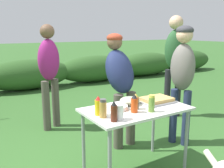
# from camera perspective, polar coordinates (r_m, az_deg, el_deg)

# --- Properties ---
(shrub_hedge) EXTENTS (14.40, 0.90, 0.79)m
(shrub_hedge) POSITION_cam_1_polar(r_m,az_deg,el_deg) (6.94, -18.65, 2.05)
(shrub_hedge) COLOR #2D5623
(shrub_hedge) RESTS_ON ground
(folding_table) EXTENTS (1.10, 0.64, 0.74)m
(folding_table) POSITION_cam_1_polar(r_m,az_deg,el_deg) (2.66, 5.51, -7.06)
(folding_table) COLOR silver
(folding_table) RESTS_ON ground
(food_tray) EXTENTS (0.37, 0.29, 0.06)m
(food_tray) POSITION_cam_1_polar(r_m,az_deg,el_deg) (2.87, 10.16, -3.64)
(food_tray) COLOR #9E9EA3
(food_tray) RESTS_ON folding_table
(plate_stack) EXTENTS (0.21, 0.21, 0.04)m
(plate_stack) POSITION_cam_1_polar(r_m,az_deg,el_deg) (2.58, 1.34, -5.35)
(plate_stack) COLOR white
(plate_stack) RESTS_ON folding_table
(mixing_bowl) EXTENTS (0.22, 0.22, 0.09)m
(mixing_bowl) POSITION_cam_1_polar(r_m,az_deg,el_deg) (2.74, 4.08, -3.84)
(mixing_bowl) COLOR #ADBC99
(mixing_bowl) RESTS_ON folding_table
(paper_cup_stack) EXTENTS (0.08, 0.08, 0.14)m
(paper_cup_stack) POSITION_cam_1_polar(r_m,az_deg,el_deg) (2.28, 1.65, -6.43)
(paper_cup_stack) COLOR white
(paper_cup_stack) RESTS_ON folding_table
(mustard_bottle) EXTENTS (0.07, 0.07, 0.19)m
(mustard_bottle) POSITION_cam_1_polar(r_m,az_deg,el_deg) (2.39, -3.18, -5.04)
(mustard_bottle) COLOR yellow
(mustard_bottle) RESTS_ON folding_table
(hot_sauce_bottle) EXTENTS (0.07, 0.07, 0.19)m
(hot_sauce_bottle) POSITION_cam_1_polar(r_m,az_deg,el_deg) (2.48, 5.12, -4.52)
(hot_sauce_bottle) COLOR #CC4214
(hot_sauce_bottle) RESTS_ON folding_table
(relish_jar) EXTENTS (0.06, 0.06, 0.17)m
(relish_jar) POSITION_cam_1_polar(r_m,az_deg,el_deg) (2.52, 9.03, -4.44)
(relish_jar) COLOR olive
(relish_jar) RESTS_ON folding_table
(spice_jar) EXTENTS (0.07, 0.07, 0.18)m
(spice_jar) POSITION_cam_1_polar(r_m,az_deg,el_deg) (2.33, -2.05, -5.63)
(spice_jar) COLOR #B2893D
(spice_jar) RESTS_ON folding_table
(beer_bottle) EXTENTS (0.07, 0.07, 0.17)m
(beer_bottle) POSITION_cam_1_polar(r_m,az_deg,el_deg) (2.59, 5.43, -4.03)
(beer_bottle) COLOR brown
(beer_bottle) RESTS_ON folding_table
(bbq_sauce_bottle) EXTENTS (0.06, 0.06, 0.19)m
(bbq_sauce_bottle) POSITION_cam_1_polar(r_m,az_deg,el_deg) (2.23, 0.43, -6.34)
(bbq_sauce_bottle) COLOR #562314
(bbq_sauce_bottle) RESTS_ON folding_table
(standing_person_in_gray_fleece) EXTENTS (0.44, 0.52, 1.50)m
(standing_person_in_gray_fleece) POSITION_cam_1_polar(r_m,az_deg,el_deg) (3.30, 1.88, 1.30)
(standing_person_in_gray_fleece) COLOR #4C473D
(standing_person_in_gray_fleece) RESTS_ON ground
(standing_person_in_olive_jacket) EXTENTS (0.45, 0.40, 1.63)m
(standing_person_in_olive_jacket) POSITION_cam_1_polar(r_m,az_deg,el_deg) (3.95, -14.18, 3.67)
(standing_person_in_olive_jacket) COLOR #4C473D
(standing_person_in_olive_jacket) RESTS_ON ground
(standing_person_with_beanie) EXTENTS (0.42, 0.39, 1.79)m
(standing_person_with_beanie) POSITION_cam_1_polar(r_m,az_deg,el_deg) (4.52, 14.07, 6.22)
(standing_person_with_beanie) COLOR black
(standing_person_with_beanie) RESTS_ON ground
(standing_person_in_navy_coat) EXTENTS (0.35, 0.39, 1.60)m
(standing_person_in_navy_coat) POSITION_cam_1_polar(r_m,az_deg,el_deg) (3.40, 15.80, 2.78)
(standing_person_in_navy_coat) COLOR #232D4C
(standing_person_in_navy_coat) RESTS_ON ground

